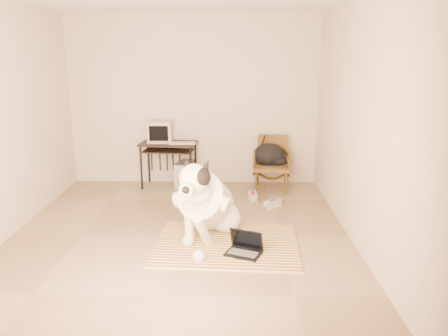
{
  "coord_description": "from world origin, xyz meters",
  "views": [
    {
      "loc": [
        0.59,
        -4.79,
        2.09
      ],
      "look_at": [
        0.52,
        0.03,
        0.82
      ],
      "focal_mm": 35.0,
      "sensor_mm": 36.0,
      "label": 1
    }
  ],
  "objects_px": {
    "crt_monitor": "(160,131)",
    "backpack": "(270,156)",
    "dog": "(206,203)",
    "laptop": "(245,248)",
    "pc_tower": "(184,174)",
    "rattan_chair": "(272,163)",
    "computer_desk": "(168,149)"
  },
  "relations": [
    {
      "from": "crt_monitor",
      "to": "backpack",
      "type": "relative_size",
      "value": 0.72
    },
    {
      "from": "pc_tower",
      "to": "rattan_chair",
      "type": "distance_m",
      "value": 1.42
    },
    {
      "from": "dog",
      "to": "backpack",
      "type": "bearing_deg",
      "value": 63.99
    },
    {
      "from": "dog",
      "to": "laptop",
      "type": "relative_size",
      "value": 3.35
    },
    {
      "from": "crt_monitor",
      "to": "rattan_chair",
      "type": "relative_size",
      "value": 0.45
    },
    {
      "from": "pc_tower",
      "to": "laptop",
      "type": "bearing_deg",
      "value": -70.01
    },
    {
      "from": "crt_monitor",
      "to": "pc_tower",
      "type": "height_order",
      "value": "crt_monitor"
    },
    {
      "from": "crt_monitor",
      "to": "computer_desk",
      "type": "bearing_deg",
      "value": -27.78
    },
    {
      "from": "laptop",
      "to": "backpack",
      "type": "xyz_separation_m",
      "value": [
        0.47,
        2.31,
        0.47
      ]
    },
    {
      "from": "laptop",
      "to": "computer_desk",
      "type": "distance_m",
      "value": 2.76
    },
    {
      "from": "rattan_chair",
      "to": "backpack",
      "type": "distance_m",
      "value": 0.14
    },
    {
      "from": "backpack",
      "to": "pc_tower",
      "type": "bearing_deg",
      "value": 173.37
    },
    {
      "from": "laptop",
      "to": "crt_monitor",
      "type": "relative_size",
      "value": 1.15
    },
    {
      "from": "laptop",
      "to": "pc_tower",
      "type": "height_order",
      "value": "pc_tower"
    },
    {
      "from": "dog",
      "to": "backpack",
      "type": "xyz_separation_m",
      "value": [
        0.9,
        1.85,
        0.14
      ]
    },
    {
      "from": "pc_tower",
      "to": "backpack",
      "type": "xyz_separation_m",
      "value": [
        1.37,
        -0.16,
        0.35
      ]
    },
    {
      "from": "laptop",
      "to": "backpack",
      "type": "bearing_deg",
      "value": 78.58
    },
    {
      "from": "computer_desk",
      "to": "pc_tower",
      "type": "relative_size",
      "value": 1.96
    },
    {
      "from": "laptop",
      "to": "computer_desk",
      "type": "relative_size",
      "value": 0.47
    },
    {
      "from": "computer_desk",
      "to": "backpack",
      "type": "height_order",
      "value": "backpack"
    },
    {
      "from": "laptop",
      "to": "computer_desk",
      "type": "bearing_deg",
      "value": 114.93
    },
    {
      "from": "dog",
      "to": "pc_tower",
      "type": "xyz_separation_m",
      "value": [
        -0.46,
        2.01,
        -0.21
      ]
    },
    {
      "from": "rattan_chair",
      "to": "dog",
      "type": "bearing_deg",
      "value": -116.08
    },
    {
      "from": "crt_monitor",
      "to": "backpack",
      "type": "xyz_separation_m",
      "value": [
        1.74,
        -0.21,
        -0.34
      ]
    },
    {
      "from": "dog",
      "to": "backpack",
      "type": "height_order",
      "value": "dog"
    },
    {
      "from": "dog",
      "to": "rattan_chair",
      "type": "relative_size",
      "value": 1.74
    },
    {
      "from": "computer_desk",
      "to": "backpack",
      "type": "xyz_separation_m",
      "value": [
        1.61,
        -0.15,
        -0.07
      ]
    },
    {
      "from": "dog",
      "to": "computer_desk",
      "type": "distance_m",
      "value": 2.12
    },
    {
      "from": "computer_desk",
      "to": "pc_tower",
      "type": "bearing_deg",
      "value": 3.12
    },
    {
      "from": "pc_tower",
      "to": "computer_desk",
      "type": "bearing_deg",
      "value": -176.88
    },
    {
      "from": "computer_desk",
      "to": "rattan_chair",
      "type": "distance_m",
      "value": 1.65
    },
    {
      "from": "crt_monitor",
      "to": "pc_tower",
      "type": "bearing_deg",
      "value": -8.3
    }
  ]
}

